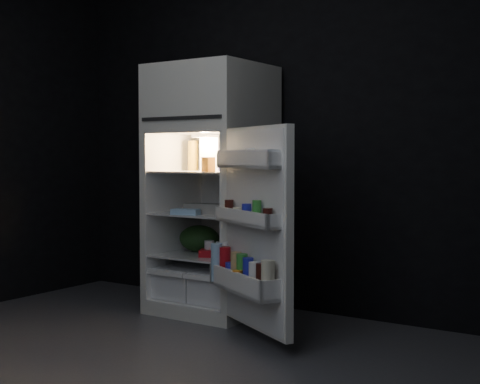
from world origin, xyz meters
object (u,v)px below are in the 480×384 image
Objects in this scene: egg_carton at (207,209)px; yogurt_tray at (216,253)px; refrigerator at (213,181)px; fridge_door at (253,232)px; milk_jug at (212,154)px.

yogurt_tray is at bearing -18.95° from egg_carton.
egg_carton is at bearing -71.86° from refrigerator.
yogurt_tray is (0.08, -0.01, -0.31)m from egg_carton.
refrigerator reaches higher than egg_carton.
refrigerator is 0.94m from fridge_door.
milk_jug is at bearing 134.75° from refrigerator.
fridge_door reaches higher than yogurt_tray.
fridge_door is 5.32× the size of yogurt_tray.
yogurt_tray is (0.17, -0.18, -0.69)m from milk_jug.
fridge_door is 5.08× the size of milk_jug.
milk_jug is 1.05× the size of yogurt_tray.
fridge_door is 1.08m from milk_jug.
milk_jug is at bearing 108.41° from yogurt_tray.
egg_carton is (0.09, -0.18, -0.38)m from milk_jug.
egg_carton is at bearing 149.60° from yogurt_tray.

